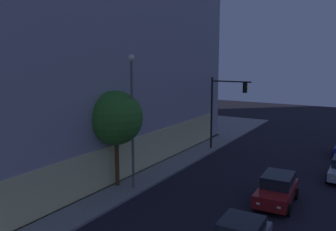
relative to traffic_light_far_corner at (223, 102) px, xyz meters
name	(u,v)px	position (x,y,z in m)	size (l,w,h in m)	color
traffic_light_far_corner	(223,102)	(0.00, 0.00, 0.00)	(0.33, 3.75, 6.67)	black
street_lamp_sidewalk	(132,107)	(-12.21, 1.21, 0.92)	(0.44, 0.44, 8.63)	#5F5F5F
sidewalk_tree	(116,118)	(-12.38, 2.40, 0.12)	(3.53, 3.53, 6.34)	#54391E
car_red	(277,189)	(-9.59, -7.40, -3.70)	(4.30, 2.23, 1.73)	maroon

